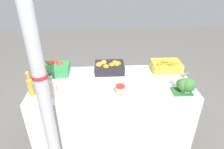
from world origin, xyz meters
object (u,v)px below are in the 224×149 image
(orange_crate, at_px, (109,67))
(juice_bottle_golden, at_px, (41,87))
(apple_crate, at_px, (54,68))
(juice_bottle_amber, at_px, (30,86))
(juice_bottle_cloudy, at_px, (52,86))
(pickle_jar, at_px, (120,90))
(carrot_crate, at_px, (166,66))
(sparrow_bird, at_px, (183,75))
(broccoli_pile, at_px, (186,85))
(support_pole, at_px, (42,88))

(orange_crate, distance_m, juice_bottle_golden, 0.91)
(apple_crate, distance_m, juice_bottle_amber, 0.52)
(juice_bottle_cloudy, bearing_deg, pickle_jar, -2.96)
(orange_crate, distance_m, pickle_jar, 0.53)
(orange_crate, xyz_separation_m, juice_bottle_amber, (-0.88, -0.49, 0.05))
(carrot_crate, bearing_deg, juice_bottle_golden, -162.32)
(carrot_crate, distance_m, sparrow_bird, 0.53)
(broccoli_pile, distance_m, juice_bottle_golden, 1.58)
(apple_crate, relative_size, pickle_jar, 3.38)
(pickle_jar, bearing_deg, carrot_crate, 37.94)
(juice_bottle_amber, relative_size, sparrow_bird, 2.37)
(juice_bottle_amber, distance_m, juice_bottle_golden, 0.11)
(juice_bottle_amber, relative_size, pickle_jar, 2.59)
(juice_bottle_golden, height_order, pickle_jar, juice_bottle_golden)
(juice_bottle_golden, distance_m, pickle_jar, 0.86)
(support_pole, xyz_separation_m, pickle_jar, (0.70, 0.38, -0.30))
(juice_bottle_cloudy, bearing_deg, apple_crate, 99.10)
(support_pole, bearing_deg, apple_crate, 97.23)
(juice_bottle_golden, bearing_deg, broccoli_pile, -1.61)
(support_pole, relative_size, orange_crate, 6.13)
(orange_crate, xyz_separation_m, sparrow_bird, (0.78, -0.51, 0.14))
(juice_bottle_amber, bearing_deg, juice_bottle_golden, 0.00)
(carrot_crate, relative_size, juice_bottle_cloudy, 1.43)
(support_pole, distance_m, juice_bottle_cloudy, 0.49)
(apple_crate, height_order, sparrow_bird, sparrow_bird)
(juice_bottle_amber, xyz_separation_m, juice_bottle_cloudy, (0.23, 0.00, -0.01))
(orange_crate, bearing_deg, sparrow_bird, -33.30)
(juice_bottle_amber, height_order, juice_bottle_golden, juice_bottle_amber)
(support_pole, height_order, apple_crate, support_pole)
(support_pole, bearing_deg, juice_bottle_amber, 122.27)
(support_pole, distance_m, juice_bottle_golden, 0.52)
(carrot_crate, bearing_deg, sparrow_bird, -88.81)
(carrot_crate, xyz_separation_m, broccoli_pile, (0.05, -0.53, 0.03))
(broccoli_pile, bearing_deg, sparrow_bird, 152.90)
(apple_crate, distance_m, orange_crate, 0.73)
(sparrow_bird, bearing_deg, apple_crate, -49.75)
(juice_bottle_golden, distance_m, sparrow_bird, 1.54)
(apple_crate, bearing_deg, carrot_crate, -0.48)
(carrot_crate, distance_m, broccoli_pile, 0.53)
(apple_crate, distance_m, juice_bottle_golden, 0.50)
(orange_crate, bearing_deg, juice_bottle_amber, -150.90)
(carrot_crate, height_order, juice_bottle_amber, juice_bottle_amber)
(juice_bottle_golden, bearing_deg, juice_bottle_amber, -180.00)
(apple_crate, bearing_deg, sparrow_bird, -19.16)
(support_pole, distance_m, orange_crate, 1.13)
(juice_bottle_cloudy, bearing_deg, juice_bottle_amber, -180.00)
(carrot_crate, bearing_deg, apple_crate, 179.52)
(apple_crate, relative_size, broccoli_pile, 1.57)
(support_pole, distance_m, pickle_jar, 0.86)
(pickle_jar, bearing_deg, apple_crate, 146.68)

